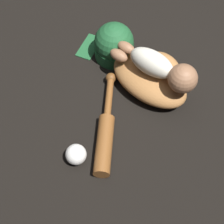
# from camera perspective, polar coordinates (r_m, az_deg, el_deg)

# --- Properties ---
(ground_plane) EXTENTS (6.00, 6.00, 0.00)m
(ground_plane) POSITION_cam_1_polar(r_m,az_deg,el_deg) (1.55, 6.52, 3.80)
(ground_plane) COLOR black
(baseball_glove) EXTENTS (0.39, 0.32, 0.11)m
(baseball_glove) POSITION_cam_1_polar(r_m,az_deg,el_deg) (1.52, 6.11, 5.30)
(baseball_glove) COLOR #A8703D
(baseball_glove) RESTS_ON ground
(baby_figure) EXTENTS (0.36, 0.19, 0.11)m
(baby_figure) POSITION_cam_1_polar(r_m,az_deg,el_deg) (1.42, 7.48, 6.68)
(baby_figure) COLOR silver
(baby_figure) RESTS_ON baseball_glove
(baseball_bat) EXTENTS (0.16, 0.44, 0.06)m
(baseball_bat) POSITION_cam_1_polar(r_m,az_deg,el_deg) (1.39, -1.01, -3.17)
(baseball_bat) COLOR brown
(baseball_bat) RESTS_ON ground
(baseball) EXTENTS (0.08, 0.08, 0.08)m
(baseball) POSITION_cam_1_polar(r_m,az_deg,el_deg) (1.35, -5.51, -6.46)
(baseball) COLOR white
(baseball) RESTS_ON ground
(baseball_cap) EXTENTS (0.24, 0.17, 0.17)m
(baseball_cap) POSITION_cam_1_polar(r_m,az_deg,el_deg) (1.60, 0.26, 10.28)
(baseball_cap) COLOR #1E562D
(baseball_cap) RESTS_ON ground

